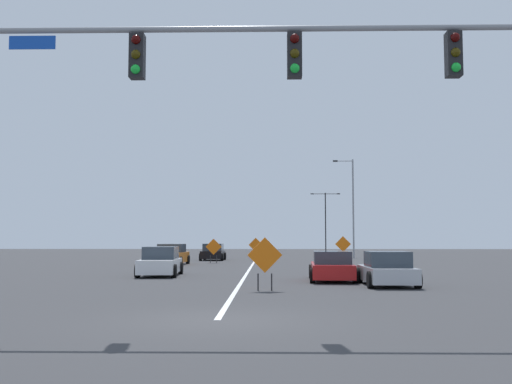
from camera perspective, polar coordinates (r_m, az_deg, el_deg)
name	(u,v)px	position (r m, az deg, el deg)	size (l,w,h in m)	color
ground	(217,320)	(13.89, -3.70, -12.03)	(195.99, 195.99, 0.00)	#38383A
road_centre_stripe	(258,255)	(68.20, 0.22, -6.02)	(0.16, 108.88, 0.01)	white
traffic_signal_assembly	(382,76)	(14.45, 11.82, 10.67)	(14.82, 0.44, 7.25)	gray
street_lamp_near_left	(352,204)	(58.58, 9.07, -1.13)	(1.99, 0.24, 9.52)	gray
street_lamp_mid_left	(325,217)	(86.11, 6.60, -2.33)	(4.19, 0.24, 8.42)	black
construction_sign_right_shoulder	(343,245)	(49.22, 8.25, -5.03)	(1.27, 0.12, 2.07)	orange
construction_sign_right_lane	(214,248)	(46.72, -4.04, -5.30)	(1.25, 0.09, 1.86)	orange
construction_sign_median_far	(265,257)	(21.51, 0.84, -6.22)	(1.25, 0.27, 1.89)	orange
construction_sign_median_near	(256,246)	(54.72, -0.03, -5.12)	(1.29, 0.15, 1.95)	orange
car_red_near	(332,267)	(26.87, 7.20, -7.05)	(2.19, 4.67, 1.30)	red
car_black_far	(213,252)	(52.60, -4.09, -5.73)	(2.07, 4.04, 1.43)	black
car_orange_approaching	(171,255)	(43.76, -8.03, -5.94)	(2.23, 4.60, 1.48)	orange
car_white_distant	(160,262)	(30.65, -9.04, -6.58)	(2.12, 4.55, 1.45)	white
car_silver_passing	(387,270)	(24.45, 12.29, -7.23)	(2.00, 4.24, 1.34)	#B7BABF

